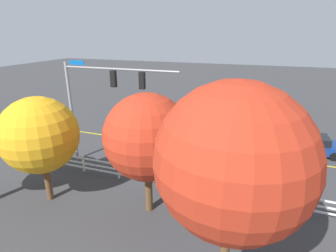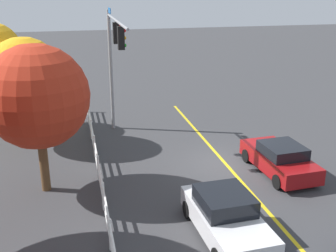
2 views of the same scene
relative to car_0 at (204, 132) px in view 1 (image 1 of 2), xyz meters
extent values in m
plane|color=#38383A|center=(1.52, 2.02, -0.68)|extent=(120.00, 120.00, 0.00)
cube|color=gold|center=(-2.48, 2.02, -0.68)|extent=(28.00, 0.16, 0.01)
cylinder|color=gray|center=(7.89, 6.71, 2.75)|extent=(0.20, 0.20, 6.88)
cylinder|color=gray|center=(4.08, 6.71, 5.89)|extent=(7.62, 0.12, 0.12)
cube|color=#0C59B2|center=(6.99, 6.73, 6.17)|extent=(1.10, 0.03, 0.28)
cube|color=black|center=(4.46, 6.71, 5.29)|extent=(0.32, 0.28, 1.00)
sphere|color=red|center=(4.46, 6.56, 5.61)|extent=(0.17, 0.17, 0.17)
sphere|color=orange|center=(4.46, 6.56, 5.29)|extent=(0.17, 0.17, 0.17)
sphere|color=#148C19|center=(4.46, 6.56, 4.97)|extent=(0.17, 0.17, 0.17)
cube|color=black|center=(2.55, 6.71, 5.29)|extent=(0.32, 0.28, 1.00)
sphere|color=red|center=(2.55, 6.56, 5.61)|extent=(0.17, 0.17, 0.17)
sphere|color=orange|center=(2.55, 6.56, 5.29)|extent=(0.17, 0.17, 0.17)
sphere|color=#148C19|center=(2.55, 6.56, 4.97)|extent=(0.17, 0.17, 0.17)
cube|color=maroon|center=(0.04, 0.00, -0.11)|extent=(4.35, 2.09, 0.70)
cube|color=black|center=(-0.17, -0.01, 0.49)|extent=(1.94, 1.77, 0.50)
cylinder|color=black|center=(1.44, 0.95, -0.36)|extent=(0.65, 0.26, 0.64)
cylinder|color=black|center=(1.54, -0.78, -0.36)|extent=(0.65, 0.26, 0.64)
cylinder|color=black|center=(-1.45, 0.79, -0.36)|extent=(0.65, 0.26, 0.64)
cylinder|color=black|center=(-1.35, -0.94, -0.36)|extent=(0.65, 0.26, 0.64)
cube|color=navy|center=(-8.12, 0.13, -0.13)|extent=(4.29, 1.96, 0.68)
cube|color=black|center=(-8.33, 0.12, 0.48)|extent=(1.87, 1.71, 0.53)
cylinder|color=black|center=(-6.70, 1.03, -0.36)|extent=(0.65, 0.24, 0.64)
cylinder|color=black|center=(-6.65, -0.70, -0.36)|extent=(0.65, 0.24, 0.64)
cylinder|color=black|center=(-9.58, 0.95, -0.36)|extent=(0.65, 0.24, 0.64)
cylinder|color=black|center=(-9.53, -0.78, -0.36)|extent=(0.65, 0.24, 0.64)
cube|color=silver|center=(-4.17, 4.15, -0.10)|extent=(4.44, 2.08, 0.72)
cube|color=black|center=(-3.95, 4.16, 0.55)|extent=(1.98, 1.78, 0.59)
cylinder|color=black|center=(-5.62, 3.20, -0.36)|extent=(0.65, 0.25, 0.64)
cylinder|color=black|center=(-5.69, 4.98, -0.36)|extent=(0.65, 0.25, 0.64)
cylinder|color=black|center=(-2.65, 3.33, -0.36)|extent=(0.65, 0.25, 0.64)
cylinder|color=black|center=(-2.73, 5.10, -0.36)|extent=(0.65, 0.25, 0.64)
cube|color=white|center=(-6.68, 8.09, -0.11)|extent=(0.10, 0.10, 1.15)
cube|color=white|center=(-4.08, 8.09, -0.11)|extent=(0.10, 0.10, 1.15)
cube|color=white|center=(-1.48, 8.09, -0.11)|extent=(0.10, 0.10, 1.15)
cube|color=white|center=(1.12, 8.09, -0.11)|extent=(0.10, 0.10, 1.15)
cube|color=white|center=(3.72, 8.09, -0.11)|extent=(0.10, 0.10, 1.15)
cube|color=white|center=(6.32, 8.09, -0.11)|extent=(0.10, 0.10, 1.15)
cube|color=white|center=(8.92, 8.09, -0.11)|extent=(0.10, 0.10, 1.15)
cube|color=white|center=(11.52, 8.09, -0.11)|extent=(0.10, 0.10, 1.15)
cube|color=white|center=(-1.48, 8.09, 0.27)|extent=(26.00, 0.06, 0.09)
cube|color=white|center=(-1.48, 8.09, -0.08)|extent=(26.00, 0.06, 0.09)
cube|color=white|center=(-1.48, 8.09, -0.40)|extent=(26.00, 0.06, 0.09)
cylinder|color=brown|center=(6.22, 11.24, 0.47)|extent=(0.33, 0.33, 2.31)
sphere|color=gold|center=(6.22, 11.24, 3.09)|extent=(3.90, 3.90, 3.90)
cylinder|color=brown|center=(0.72, 10.31, 0.56)|extent=(0.37, 0.37, 2.50)
sphere|color=#B22D19|center=(0.72, 10.31, 3.37)|extent=(4.14, 4.14, 4.14)
cylinder|color=brown|center=(-3.45, 13.54, 0.97)|extent=(0.32, 0.32, 3.31)
sphere|color=#B22D19|center=(-3.45, 13.54, 4.41)|extent=(4.77, 4.77, 4.77)
camera|label=1|loc=(-3.91, 20.69, 7.96)|focal=28.02mm
camera|label=2|loc=(-15.71, 8.91, 7.62)|focal=44.45mm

